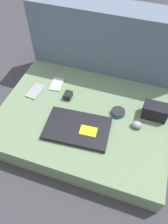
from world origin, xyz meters
TOP-DOWN VIEW (x-y plane):
  - ground_plane at (0.00, 0.00)m, footprint 8.00×8.00m
  - couch_seat at (0.00, 0.00)m, footprint 0.98×0.73m
  - couch_backrest at (0.00, 0.46)m, footprint 0.98×0.20m
  - laptop at (0.00, -0.11)m, footprint 0.36×0.24m
  - computer_mouse at (0.30, 0.01)m, footprint 0.06×0.05m
  - speaker_puck at (0.18, 0.07)m, footprint 0.08×0.08m
  - phone_silver at (-0.34, 0.07)m, footprint 0.08×0.13m
  - phone_black at (-0.24, 0.17)m, footprint 0.08×0.12m
  - camera_pouch at (0.38, 0.11)m, footprint 0.13×0.08m
  - charger_brick at (-0.13, 0.09)m, footprint 0.04×0.05m

SIDE VIEW (x-z plane):
  - ground_plane at x=0.00m, z-range 0.00..0.00m
  - couch_seat at x=0.00m, z-range 0.00..0.13m
  - phone_black at x=-0.24m, z-range 0.13..0.14m
  - phone_silver at x=-0.34m, z-range 0.13..0.14m
  - speaker_puck at x=0.18m, z-range 0.13..0.15m
  - laptop at x=0.00m, z-range 0.13..0.15m
  - charger_brick at x=-0.13m, z-range 0.13..0.17m
  - computer_mouse at x=0.30m, z-range 0.13..0.17m
  - camera_pouch at x=0.38m, z-range 0.13..0.22m
  - couch_backrest at x=0.00m, z-range 0.00..0.54m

